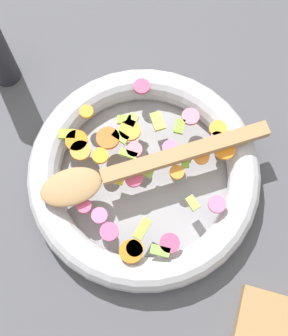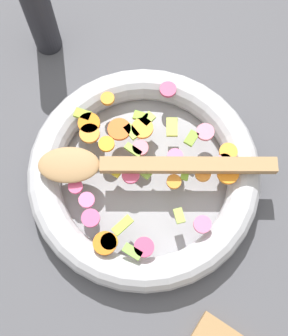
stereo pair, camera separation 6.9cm
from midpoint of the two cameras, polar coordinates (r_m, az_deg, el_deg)
ground_plane at (r=0.74m, az=2.65°, el=-1.65°), size 4.00×4.00×0.00m
skillet at (r=0.72m, az=2.73°, el=-1.12°), size 0.36×0.36×0.05m
chopped_vegetables at (r=0.69m, az=2.73°, el=0.07°), size 0.29×0.27×0.01m
wooden_spoon at (r=0.68m, az=1.41°, el=-0.06°), size 0.22×0.31×0.01m
pepper_mill at (r=0.79m, az=-10.07°, el=17.52°), size 0.05×0.05×0.17m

